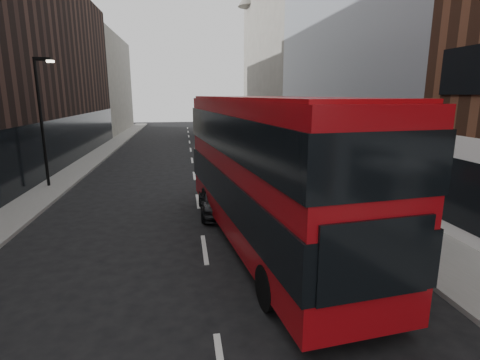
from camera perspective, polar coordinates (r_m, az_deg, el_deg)
name	(u,v)px	position (r m, az deg, el deg)	size (l,w,h in m)	color
sidewalk_right	(285,159)	(30.62, 6.92, 3.17)	(3.00, 80.00, 0.15)	slate
sidewalk_left	(85,164)	(30.46, -22.49, 2.22)	(2.00, 80.00, 0.15)	slate
building_modern_block	(363,22)	(28.22, 18.25, 21.87)	(5.03, 22.00, 20.00)	#9B9FA5
building_victorian	(277,58)	(49.75, 5.72, 17.99)	(6.50, 24.00, 21.00)	slate
building_left_mid	(49,72)	(35.84, -27.15, 14.41)	(5.00, 24.00, 14.00)	black
building_left_far	(103,85)	(57.16, -20.08, 13.46)	(5.00, 20.00, 13.00)	slate
street_lamp	(42,114)	(23.40, -27.93, 8.91)	(1.06, 0.22, 7.00)	black
red_bus	(265,165)	(12.86, 3.82, 2.31)	(4.53, 12.96, 5.14)	maroon
grey_bus	(210,120)	(48.39, -4.56, 9.05)	(3.29, 11.56, 3.69)	black
car_a	(217,199)	(16.77, -3.55, -2.83)	(1.58, 3.92, 1.33)	black
car_b	(239,156)	(28.41, -0.13, 3.75)	(1.45, 4.15, 1.37)	gray
car_c	(246,153)	(29.78, 0.89, 4.14)	(1.87, 4.59, 1.33)	black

